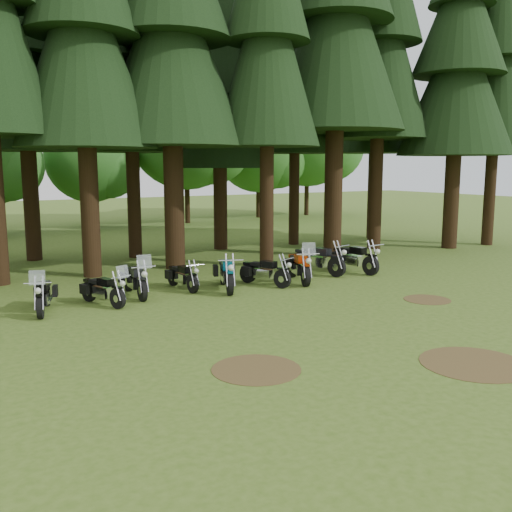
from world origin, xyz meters
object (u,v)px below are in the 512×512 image
(motorcycle_8, at_px, (354,259))
(motorcycle_1, at_px, (103,291))
(motorcycle_0, at_px, (43,296))
(motorcycle_5, at_px, (264,273))
(motorcycle_4, at_px, (226,274))
(motorcycle_6, at_px, (299,267))
(motorcycle_7, at_px, (318,261))
(motorcycle_2, at_px, (135,281))
(motorcycle_3, at_px, (182,277))

(motorcycle_8, bearing_deg, motorcycle_1, 176.35)
(motorcycle_0, distance_m, motorcycle_1, 1.64)
(motorcycle_1, height_order, motorcycle_5, motorcycle_1)
(motorcycle_4, height_order, motorcycle_6, motorcycle_6)
(motorcycle_7, bearing_deg, motorcycle_6, -165.71)
(motorcycle_7, height_order, motorcycle_8, motorcycle_7)
(motorcycle_8, bearing_deg, motorcycle_6, -176.74)
(motorcycle_7, relative_size, motorcycle_8, 0.99)
(motorcycle_2, height_order, motorcycle_4, motorcycle_2)
(motorcycle_1, distance_m, motorcycle_7, 8.31)
(motorcycle_4, xyz_separation_m, motorcycle_7, (4.22, 0.69, 0.01))
(motorcycle_8, bearing_deg, motorcycle_2, 172.25)
(motorcycle_5, bearing_deg, motorcycle_7, -6.06)
(motorcycle_4, distance_m, motorcycle_6, 2.79)
(motorcycle_3, bearing_deg, motorcycle_8, -8.37)
(motorcycle_4, distance_m, motorcycle_8, 5.66)
(motorcycle_0, relative_size, motorcycle_1, 1.07)
(motorcycle_3, bearing_deg, motorcycle_5, -22.15)
(motorcycle_0, distance_m, motorcycle_6, 8.49)
(motorcycle_5, height_order, motorcycle_7, motorcycle_7)
(motorcycle_0, bearing_deg, motorcycle_2, 29.27)
(motorcycle_3, distance_m, motorcycle_8, 6.88)
(motorcycle_2, relative_size, motorcycle_6, 0.97)
(motorcycle_2, height_order, motorcycle_3, motorcycle_2)
(motorcycle_8, bearing_deg, motorcycle_3, 170.41)
(motorcycle_4, bearing_deg, motorcycle_3, 168.07)
(motorcycle_0, xyz_separation_m, motorcycle_6, (8.48, -0.14, 0.06))
(motorcycle_2, xyz_separation_m, motorcycle_3, (1.66, 0.16, -0.08))
(motorcycle_3, bearing_deg, motorcycle_2, -178.88)
(motorcycle_3, height_order, motorcycle_8, motorcycle_8)
(motorcycle_0, relative_size, motorcycle_6, 0.89)
(motorcycle_0, distance_m, motorcycle_8, 11.35)
(motorcycle_1, relative_size, motorcycle_3, 1.01)
(motorcycle_7, bearing_deg, motorcycle_3, 163.35)
(motorcycle_2, bearing_deg, motorcycle_0, -164.40)
(motorcycle_4, relative_size, motorcycle_5, 1.15)
(motorcycle_5, bearing_deg, motorcycle_1, 158.65)
(motorcycle_4, relative_size, motorcycle_6, 0.97)
(motorcycle_1, xyz_separation_m, motorcycle_8, (9.71, 0.35, 0.08))
(motorcycle_7, bearing_deg, motorcycle_1, 169.29)
(motorcycle_1, distance_m, motorcycle_3, 2.96)
(motorcycle_0, distance_m, motorcycle_3, 4.55)
(motorcycle_2, bearing_deg, motorcycle_6, -4.18)
(motorcycle_1, distance_m, motorcycle_2, 1.36)
(motorcycle_3, xyz_separation_m, motorcycle_5, (2.64, -0.84, 0.03))
(motorcycle_2, relative_size, motorcycle_8, 0.95)
(motorcycle_1, xyz_separation_m, motorcycle_3, (2.84, 0.82, -0.02))
(motorcycle_0, height_order, motorcycle_6, motorcycle_6)
(motorcycle_2, xyz_separation_m, motorcycle_5, (4.29, -0.68, -0.05))
(motorcycle_0, bearing_deg, motorcycle_4, 17.05)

